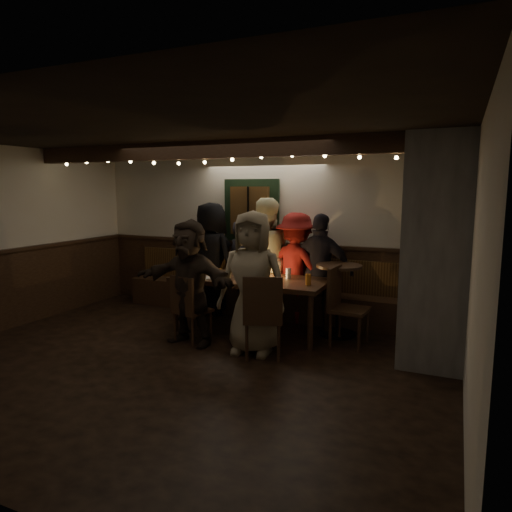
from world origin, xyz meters
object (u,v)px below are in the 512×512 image
at_px(dining_table, 250,283).
at_px(chair_near_left, 188,305).
at_px(person_b, 242,268).
at_px(person_a, 211,258).
at_px(person_c, 264,259).
at_px(person_g, 252,283).
at_px(chair_near_right, 263,312).
at_px(person_f, 190,282).
at_px(person_e, 321,270).
at_px(high_top, 339,291).
at_px(chair_end, 342,301).
at_px(person_d, 296,268).

distance_m(dining_table, chair_near_left, 0.96).
bearing_deg(person_b, person_a, 28.62).
bearing_deg(person_c, person_g, 83.87).
height_order(chair_near_right, person_f, person_f).
height_order(person_b, person_e, person_e).
bearing_deg(person_c, chair_near_left, 49.63).
bearing_deg(high_top, chair_near_right, -115.14).
distance_m(person_a, person_b, 0.53).
relative_size(chair_end, person_a, 0.57).
bearing_deg(person_b, person_d, -159.73).
bearing_deg(high_top, person_b, 166.66).
bearing_deg(person_e, person_c, 2.77).
xyz_separation_m(dining_table, person_g, (0.37, -0.73, 0.17)).
height_order(dining_table, person_f, person_f).
bearing_deg(chair_near_right, chair_end, 51.14).
distance_m(person_c, person_e, 0.91).
bearing_deg(chair_end, person_e, 125.26).
bearing_deg(chair_end, high_top, 110.95).
relative_size(person_c, person_e, 1.13).
height_order(person_d, person_e, person_d).
bearing_deg(chair_end, chair_near_right, -128.86).
bearing_deg(person_d, chair_near_left, 71.13).
height_order(chair_near_left, chair_end, chair_end).
bearing_deg(person_d, person_b, 13.16).
distance_m(chair_near_left, person_e, 2.01).
distance_m(person_a, person_e, 1.81).
bearing_deg(person_e, person_a, 4.98).
relative_size(chair_near_right, person_f, 0.62).
xyz_separation_m(chair_near_left, person_d, (0.95, 1.52, 0.32)).
bearing_deg(chair_end, person_b, 157.34).
xyz_separation_m(chair_end, person_g, (-0.93, -0.73, 0.30)).
distance_m(chair_near_right, person_d, 1.67).
bearing_deg(chair_near_left, person_b, 88.06).
distance_m(chair_near_right, person_e, 1.62).
height_order(chair_end, person_d, person_d).
bearing_deg(high_top, person_d, 152.47).
xyz_separation_m(chair_near_right, person_d, (-0.16, 1.64, 0.26)).
xyz_separation_m(chair_near_left, chair_end, (1.83, 0.77, 0.07)).
height_order(person_a, person_d, person_a).
relative_size(chair_near_left, person_c, 0.48).
relative_size(dining_table, chair_near_right, 2.13).
relative_size(person_d, person_g, 0.95).
distance_m(dining_table, person_c, 0.75).
relative_size(chair_near_right, high_top, 1.03).
xyz_separation_m(chair_near_right, person_g, (-0.21, 0.17, 0.30)).
distance_m(high_top, person_f, 2.01).
distance_m(dining_table, person_g, 0.84).
bearing_deg(person_f, person_c, 80.99).
relative_size(chair_near_right, person_e, 0.61).
bearing_deg(person_g, person_b, 113.60).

